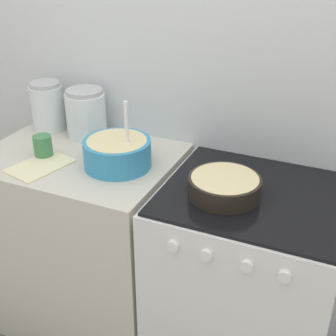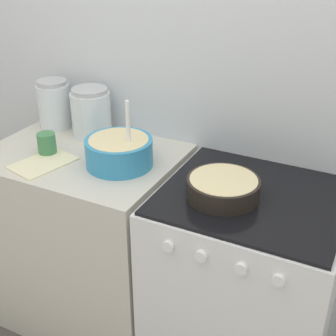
% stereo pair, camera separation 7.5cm
% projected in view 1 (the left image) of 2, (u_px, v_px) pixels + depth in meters
% --- Properties ---
extents(wall_back, '(4.61, 0.05, 2.40)m').
position_uv_depth(wall_back, '(198.00, 72.00, 1.92)').
color(wall_back, silver).
rests_on(wall_back, ground_plane).
extents(countertop_cabinet, '(0.80, 0.60, 0.88)m').
position_uv_depth(countertop_cabinet, '(86.00, 241.00, 2.16)').
color(countertop_cabinet, beige).
rests_on(countertop_cabinet, ground_plane).
extents(stove, '(0.67, 0.62, 0.88)m').
position_uv_depth(stove, '(244.00, 287.00, 1.89)').
color(stove, silver).
rests_on(stove, ground_plane).
extents(mixing_bowl, '(0.27, 0.27, 0.28)m').
position_uv_depth(mixing_bowl, '(117.00, 151.00, 1.84)').
color(mixing_bowl, '#338CBF').
rests_on(mixing_bowl, countertop_cabinet).
extents(baking_pan, '(0.26, 0.26, 0.07)m').
position_uv_depth(baking_pan, '(225.00, 186.00, 1.65)').
color(baking_pan, black).
rests_on(baking_pan, stove).
extents(storage_jar_left, '(0.15, 0.15, 0.22)m').
position_uv_depth(storage_jar_left, '(48.00, 109.00, 2.16)').
color(storage_jar_left, silver).
rests_on(storage_jar_left, countertop_cabinet).
extents(storage_jar_middle, '(0.18, 0.18, 0.22)m').
position_uv_depth(storage_jar_middle, '(86.00, 117.00, 2.09)').
color(storage_jar_middle, silver).
rests_on(storage_jar_middle, countertop_cabinet).
extents(tin_can, '(0.08, 0.08, 0.09)m').
position_uv_depth(tin_can, '(43.00, 146.00, 1.92)').
color(tin_can, '#3F7F4C').
rests_on(tin_can, countertop_cabinet).
extents(recipe_page, '(0.22, 0.28, 0.01)m').
position_uv_depth(recipe_page, '(40.00, 166.00, 1.86)').
color(recipe_page, beige).
rests_on(recipe_page, countertop_cabinet).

